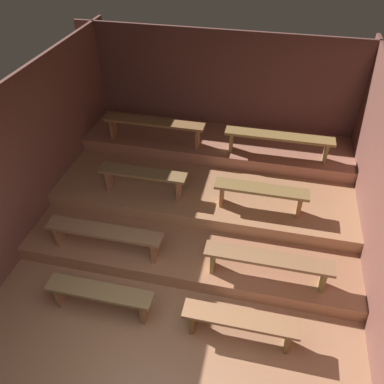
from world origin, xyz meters
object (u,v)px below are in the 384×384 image
(bench_middle_right, at_px, (261,192))
(bench_floor_right, at_px, (240,322))
(bench_upper_left, at_px, (154,125))
(bench_lower_right, at_px, (268,261))
(bench_upper_right, at_px, (279,139))
(bench_floor_left, at_px, (100,294))
(bench_lower_left, at_px, (104,234))
(bench_middle_left, at_px, (143,176))

(bench_middle_right, bearing_deg, bench_floor_right, -91.10)
(bench_middle_right, distance_m, bench_upper_left, 2.51)
(bench_lower_right, distance_m, bench_upper_right, 2.53)
(bench_middle_right, bearing_deg, bench_lower_right, -79.67)
(bench_floor_left, xyz_separation_m, bench_upper_left, (-0.22, 3.34, 0.70))
(bench_floor_right, xyz_separation_m, bench_upper_right, (0.22, 3.34, 0.70))
(bench_floor_left, bearing_deg, bench_upper_right, 57.85)
(bench_lower_left, bearing_deg, bench_middle_left, 79.67)
(bench_lower_right, xyz_separation_m, bench_upper_left, (-2.36, 2.48, 0.46))
(bench_floor_left, xyz_separation_m, bench_upper_right, (2.10, 3.34, 0.70))
(bench_lower_left, xyz_separation_m, bench_lower_right, (2.39, 0.00, 0.00))
(bench_lower_left, distance_m, bench_middle_right, 2.49)
(bench_lower_right, bearing_deg, bench_middle_right, 100.33)
(bench_lower_left, height_order, bench_upper_right, bench_upper_right)
(bench_floor_right, distance_m, bench_upper_left, 4.01)
(bench_floor_right, height_order, bench_middle_right, bench_middle_right)
(bench_floor_left, bearing_deg, bench_upper_left, 93.81)
(bench_lower_right, height_order, bench_middle_right, bench_middle_right)
(bench_upper_left, relative_size, bench_upper_right, 1.00)
(bench_lower_left, distance_m, bench_upper_left, 2.53)
(bench_floor_left, bearing_deg, bench_middle_right, 47.01)
(bench_lower_left, relative_size, bench_lower_right, 1.00)
(bench_floor_left, distance_m, bench_upper_left, 3.42)
(bench_lower_left, height_order, bench_middle_left, bench_middle_left)
(bench_lower_right, distance_m, bench_middle_right, 1.24)
(bench_floor_left, distance_m, bench_floor_right, 1.88)
(bench_middle_right, relative_size, bench_upper_left, 0.76)
(bench_middle_left, height_order, bench_upper_left, bench_upper_left)
(bench_floor_left, height_order, bench_upper_left, bench_upper_left)
(bench_lower_left, relative_size, bench_middle_right, 1.19)
(bench_middle_left, bearing_deg, bench_upper_left, 98.12)
(bench_middle_left, distance_m, bench_upper_left, 1.32)
(bench_lower_right, bearing_deg, bench_floor_left, -158.12)
(bench_floor_left, distance_m, bench_lower_left, 0.93)
(bench_upper_left, distance_m, bench_upper_right, 2.32)
(bench_middle_left, relative_size, bench_upper_left, 0.76)
(bench_lower_right, bearing_deg, bench_middle_left, 151.13)
(bench_floor_left, relative_size, bench_floor_right, 1.00)
(bench_lower_left, distance_m, bench_lower_right, 2.39)
(bench_lower_left, xyz_separation_m, bench_middle_left, (0.22, 1.20, 0.22))
(bench_floor_left, height_order, bench_floor_right, same)
(bench_floor_left, xyz_separation_m, bench_middle_right, (1.92, 2.06, 0.46))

